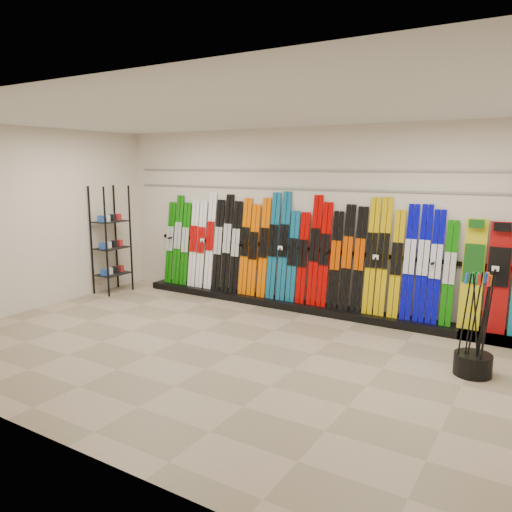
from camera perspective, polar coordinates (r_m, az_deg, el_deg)
The scene contains 12 objects.
floor at distance 6.50m, azimuth -2.74°, elevation -11.16°, with size 8.00×8.00×0.00m, color gray.
back_wall at distance 8.28m, azimuth 6.97°, elevation 4.13°, with size 8.00×8.00×0.00m, color beige.
left_wall at distance 8.99m, azimuth -24.48°, elevation 3.76°, with size 5.00×5.00×0.00m, color beige.
ceiling at distance 6.08m, azimuth -2.99°, elevation 16.17°, with size 8.00×8.00×0.00m, color silver.
ski_rack_base at distance 8.27m, azimuth 7.53°, elevation -6.07°, with size 8.00×0.40×0.12m, color black.
skis at distance 8.42m, azimuth 3.69°, elevation 0.54°, with size 5.36×0.28×1.83m.
snowboards at distance 7.53m, azimuth 25.88°, elevation -2.25°, with size 0.93×0.24×1.54m.
accessory_rack at distance 9.76m, azimuth -16.22°, elevation 1.80°, with size 0.40×0.60×2.01m, color black.
pole_bin at distance 6.37m, azimuth 23.52°, elevation -11.28°, with size 0.42×0.42×0.25m, color black.
ski_poles at distance 6.19m, azimuth 23.96°, elevation -7.18°, with size 0.34×0.30×1.18m.
slatwall_rail_0 at distance 8.23m, azimuth 6.98°, elevation 7.59°, with size 7.60×0.02×0.03m, color gray.
slatwall_rail_1 at distance 8.22m, azimuth 7.03°, elevation 9.68°, with size 7.60×0.02×0.03m, color gray.
Camera 1 is at (3.42, -4.99, 2.37)m, focal length 35.00 mm.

